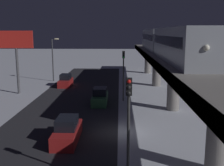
% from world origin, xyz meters
% --- Properties ---
extents(ground_plane, '(240.00, 240.00, 0.00)m').
position_xyz_m(ground_plane, '(0.00, 0.00, 0.00)').
color(ground_plane, silver).
extents(avenue_asphalt, '(11.00, 84.71, 0.01)m').
position_xyz_m(avenue_asphalt, '(5.79, 0.00, 0.00)').
color(avenue_asphalt, '#28282D').
rests_on(avenue_asphalt, ground_plane).
extents(elevated_railway, '(5.00, 84.71, 5.76)m').
position_xyz_m(elevated_railway, '(-5.79, 0.00, 4.96)').
color(elevated_railway, gray).
rests_on(elevated_railway, ground_plane).
extents(subway_train, '(2.94, 36.87, 3.40)m').
position_xyz_m(subway_train, '(-5.89, -14.62, 7.54)').
color(subway_train, '#999EA8').
rests_on(subway_train, elevated_railway).
extents(sedan_green, '(1.80, 4.74, 1.97)m').
position_xyz_m(sedan_green, '(2.59, -9.65, 0.80)').
color(sedan_green, '#2D6038').
rests_on(sedan_green, ground_plane).
extents(sedan_red, '(1.80, 4.78, 1.97)m').
position_xyz_m(sedan_red, '(4.39, 2.22, 0.80)').
color(sedan_red, '#A51E1E').
rests_on(sedan_red, ground_plane).
extents(sedan_red_2, '(1.80, 4.37, 1.97)m').
position_xyz_m(sedan_red_2, '(8.99, -20.48, 0.80)').
color(sedan_red_2, '#A51E1E').
rests_on(sedan_red_2, ground_plane).
extents(traffic_light_near, '(0.32, 0.44, 6.40)m').
position_xyz_m(traffic_light_near, '(-0.31, 9.31, 4.20)').
color(traffic_light_near, '#2D2D2D').
rests_on(traffic_light_near, ground_plane).
extents(traffic_light_mid, '(0.32, 0.44, 6.40)m').
position_xyz_m(traffic_light_mid, '(-0.31, -10.99, 4.20)').
color(traffic_light_mid, '#2D2D2D').
rests_on(traffic_light_mid, ground_plane).
extents(commercial_billboard, '(4.80, 0.36, 8.90)m').
position_xyz_m(commercial_billboard, '(14.65, -14.87, 6.83)').
color(commercial_billboard, '#4C4C51').
rests_on(commercial_billboard, ground_plane).
extents(street_lamp_far, '(1.35, 0.44, 7.65)m').
position_xyz_m(street_lamp_far, '(11.87, -25.00, 4.81)').
color(street_lamp_far, '#38383D').
rests_on(street_lamp_far, ground_plane).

